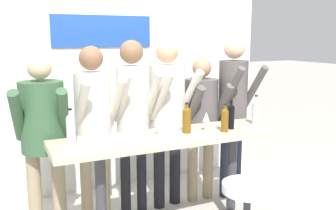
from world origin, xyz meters
name	(u,v)px	position (x,y,z in m)	size (l,w,h in m)	color
back_wall	(121,73)	(0.00, 1.41, 1.39)	(3.72, 0.12, 2.77)	silver
tasting_table	(172,153)	(0.00, 0.00, 0.79)	(2.12, 0.52, 0.96)	beige
bar_stool	(247,208)	(0.40, -0.59, 0.43)	(0.44, 0.44, 0.64)	#333338
person_far_left	(43,127)	(-1.03, 0.51, 1.02)	(0.53, 0.61, 1.67)	gray
person_left	(93,116)	(-0.57, 0.53, 1.08)	(0.45, 0.56, 1.74)	gray
person_center_left	(133,107)	(-0.17, 0.55, 1.13)	(0.38, 0.52, 1.79)	black
person_center	(168,106)	(0.23, 0.58, 1.10)	(0.49, 0.60, 1.78)	black
person_center_right	(202,114)	(0.63, 0.56, 0.98)	(0.43, 0.51, 1.59)	gray
person_right	(233,98)	(1.00, 0.50, 1.15)	(0.40, 0.54, 1.82)	#23283D
wine_bottle_0	(71,128)	(-0.87, 0.07, 1.10)	(0.07, 0.07, 0.29)	#B7BCC1
wine_bottle_1	(231,115)	(0.59, -0.06, 1.09)	(0.07, 0.07, 0.28)	black
wine_bottle_2	(256,111)	(0.91, -0.01, 1.10)	(0.06, 0.06, 0.29)	#B7BCC1
wine_bottle_3	(187,119)	(0.14, -0.01, 1.09)	(0.08, 0.08, 0.28)	brown
wine_bottle_4	(225,119)	(0.47, -0.12, 1.08)	(0.07, 0.07, 0.26)	brown
wine_glass_0	(159,122)	(-0.13, 0.00, 1.09)	(0.07, 0.07, 0.18)	silver
wine_glass_1	(206,117)	(0.34, -0.03, 1.09)	(0.07, 0.07, 0.18)	silver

